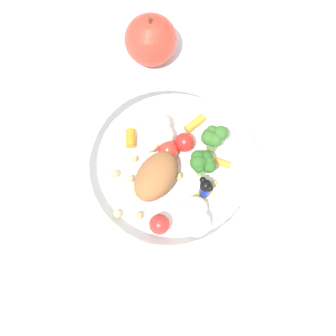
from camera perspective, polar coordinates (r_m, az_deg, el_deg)
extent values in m
plane|color=white|center=(0.66, -0.46, -1.65)|extent=(2.40, 2.40, 0.00)
cylinder|color=white|center=(0.65, 0.00, -0.68)|extent=(0.22, 0.22, 0.01)
torus|color=white|center=(0.62, 0.00, 0.58)|extent=(0.23, 0.23, 0.01)
ellipsoid|color=#935B33|center=(0.63, -1.41, -0.90)|extent=(0.09, 0.08, 0.04)
cylinder|color=#8EB766|center=(0.64, 3.85, -0.11)|extent=(0.01, 0.01, 0.03)
sphere|color=#2D6023|center=(0.61, 4.13, 0.33)|extent=(0.01, 0.01, 0.01)
sphere|color=#2D6023|center=(0.62, 4.79, 0.23)|extent=(0.02, 0.02, 0.02)
sphere|color=#2D6023|center=(0.62, 4.68, 0.74)|extent=(0.02, 0.02, 0.02)
sphere|color=#2D6023|center=(0.62, 4.29, 1.09)|extent=(0.02, 0.02, 0.02)
sphere|color=#2D6023|center=(0.62, 3.78, 1.10)|extent=(0.02, 0.02, 0.02)
sphere|color=#2D6023|center=(0.62, 3.44, 1.30)|extent=(0.02, 0.02, 0.02)
sphere|color=#2D6023|center=(0.61, 3.46, 0.69)|extent=(0.02, 0.02, 0.02)
sphere|color=#2D6023|center=(0.61, 3.58, 0.12)|extent=(0.02, 0.02, 0.02)
cylinder|color=#7FAD5B|center=(0.66, 5.15, 2.82)|extent=(0.01, 0.01, 0.03)
sphere|color=#386B28|center=(0.63, 5.43, 3.27)|extent=(0.02, 0.02, 0.02)
sphere|color=#386B28|center=(0.63, 5.70, 3.51)|extent=(0.01, 0.01, 0.01)
sphere|color=#386B28|center=(0.63, 6.14, 4.05)|extent=(0.02, 0.02, 0.02)
sphere|color=#386B28|center=(0.64, 5.72, 4.07)|extent=(0.02, 0.02, 0.02)
sphere|color=#386B28|center=(0.64, 5.15, 4.20)|extent=(0.02, 0.02, 0.02)
sphere|color=#386B28|center=(0.64, 4.73, 3.83)|extent=(0.02, 0.02, 0.02)
sphere|color=#386B28|center=(0.63, 4.72, 3.51)|extent=(0.02, 0.02, 0.02)
sphere|color=#386B28|center=(0.63, 5.08, 3.19)|extent=(0.01, 0.01, 0.01)
sphere|color=silver|center=(0.66, -1.45, 3.56)|extent=(0.03, 0.03, 0.03)
sphere|color=silver|center=(0.65, -0.69, 3.70)|extent=(0.03, 0.03, 0.03)
sphere|color=silver|center=(0.66, -1.07, 4.17)|extent=(0.03, 0.03, 0.03)
sphere|color=silver|center=(0.66, -1.21, 5.06)|extent=(0.04, 0.04, 0.04)
sphere|color=silver|center=(0.66, -1.68, 4.14)|extent=(0.03, 0.03, 0.03)
sphere|color=silver|center=(0.65, -2.07, 4.08)|extent=(0.03, 0.03, 0.03)
sphere|color=silver|center=(0.65, -2.24, 3.04)|extent=(0.03, 0.03, 0.03)
sphere|color=white|center=(0.61, 3.32, -6.36)|extent=(0.04, 0.04, 0.04)
sphere|color=white|center=(0.62, 3.46, -5.17)|extent=(0.02, 0.02, 0.02)
sphere|color=white|center=(0.62, 3.16, -4.67)|extent=(0.03, 0.03, 0.03)
sphere|color=white|center=(0.61, 2.27, -5.33)|extent=(0.02, 0.02, 0.02)
cube|color=yellow|center=(0.64, 4.24, -2.87)|extent=(0.02, 0.02, 0.00)
cylinder|color=#1933B2|center=(0.63, 4.32, -2.53)|extent=(0.02, 0.02, 0.02)
sphere|color=black|center=(0.61, 4.43, -2.04)|extent=(0.02, 0.02, 0.02)
sphere|color=black|center=(0.61, 4.88, -2.33)|extent=(0.01, 0.01, 0.01)
sphere|color=black|center=(0.61, 4.06, -1.41)|extent=(0.01, 0.01, 0.01)
cylinder|color=orange|center=(0.67, 3.10, 5.16)|extent=(0.02, 0.03, 0.01)
cylinder|color=orange|center=(0.66, -4.37, 3.46)|extent=(0.03, 0.02, 0.01)
cylinder|color=orange|center=(0.65, 6.27, 0.59)|extent=(0.02, 0.02, 0.01)
sphere|color=red|center=(0.65, 0.00, 2.09)|extent=(0.03, 0.03, 0.03)
sphere|color=red|center=(0.65, 1.93, 2.99)|extent=(0.03, 0.03, 0.03)
sphere|color=red|center=(0.62, -1.00, -6.52)|extent=(0.03, 0.03, 0.03)
sphere|color=tan|center=(0.66, 3.32, 1.62)|extent=(0.01, 0.01, 0.01)
sphere|color=#D1B775|center=(0.67, -2.75, 4.94)|extent=(0.01, 0.01, 0.01)
sphere|color=tan|center=(0.64, 5.32, -1.83)|extent=(0.01, 0.01, 0.01)
sphere|color=#D1B775|center=(0.65, -6.23, -0.70)|extent=(0.01, 0.01, 0.01)
sphere|color=#D1B775|center=(0.63, -5.90, -5.29)|extent=(0.01, 0.01, 0.01)
sphere|color=#D1B775|center=(0.64, -4.40, -1.26)|extent=(0.01, 0.01, 0.01)
sphere|color=tan|center=(0.63, -3.40, -5.55)|extent=(0.01, 0.01, 0.01)
sphere|color=tan|center=(0.64, 1.26, -1.25)|extent=(0.01, 0.01, 0.01)
sphere|color=#D1B775|center=(0.64, -3.70, -2.87)|extent=(0.01, 0.01, 0.01)
sphere|color=tan|center=(0.65, -3.94, 1.07)|extent=(0.01, 0.01, 0.01)
sphere|color=#BC3828|center=(0.71, -2.01, 14.60)|extent=(0.07, 0.07, 0.07)
cylinder|color=brown|center=(0.68, -2.13, 16.72)|extent=(0.00, 0.00, 0.01)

